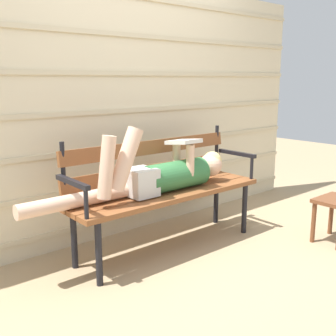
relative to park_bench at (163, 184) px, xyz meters
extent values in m
plane|color=tan|center=(0.00, -0.23, -0.51)|extent=(12.00, 12.00, 0.00)
cube|color=beige|center=(0.00, 0.49, 0.54)|extent=(4.28, 0.06, 2.12)
cube|color=beige|center=(0.00, 0.45, -0.36)|extent=(4.28, 0.02, 0.04)
cube|color=beige|center=(0.00, 0.45, -0.06)|extent=(4.28, 0.02, 0.04)
cube|color=beige|center=(0.00, 0.45, 0.24)|extent=(4.28, 0.02, 0.04)
cube|color=beige|center=(0.00, 0.45, 0.54)|extent=(4.28, 0.02, 0.04)
cube|color=beige|center=(0.00, 0.45, 0.84)|extent=(4.28, 0.02, 0.04)
cube|color=beige|center=(0.00, 0.45, 1.15)|extent=(4.28, 0.02, 0.04)
cube|color=brown|center=(0.00, -0.21, -0.06)|extent=(1.65, 0.13, 0.04)
cube|color=brown|center=(0.00, -0.07, -0.06)|extent=(1.65, 0.13, 0.04)
cube|color=brown|center=(0.00, 0.08, -0.06)|extent=(1.65, 0.13, 0.04)
cube|color=brown|center=(0.00, 0.14, 0.07)|extent=(1.58, 0.05, 0.11)
cube|color=brown|center=(0.00, 0.14, 0.27)|extent=(1.58, 0.05, 0.11)
cylinder|color=black|center=(-0.76, 0.14, 0.17)|extent=(0.03, 0.03, 0.43)
cylinder|color=black|center=(0.76, 0.14, 0.17)|extent=(0.03, 0.03, 0.43)
cylinder|color=black|center=(-0.72, -0.23, -0.30)|extent=(0.04, 0.04, 0.43)
cylinder|color=black|center=(0.72, -0.23, -0.30)|extent=(0.04, 0.04, 0.43)
cylinder|color=black|center=(-0.72, 0.10, -0.30)|extent=(0.04, 0.04, 0.43)
cylinder|color=black|center=(0.72, 0.10, -0.30)|extent=(0.04, 0.04, 0.43)
cube|color=black|center=(-0.80, -0.07, 0.16)|extent=(0.04, 0.40, 0.03)
cylinder|color=black|center=(-0.80, -0.23, 0.06)|extent=(0.03, 0.03, 0.20)
cube|color=black|center=(0.80, -0.07, 0.16)|extent=(0.04, 0.40, 0.03)
cylinder|color=black|center=(0.80, -0.23, 0.06)|extent=(0.03, 0.03, 0.20)
cylinder|color=#33703D|center=(0.07, -0.07, 0.07)|extent=(0.54, 0.22, 0.22)
cube|color=silver|center=(-0.26, -0.07, 0.07)|extent=(0.20, 0.21, 0.20)
sphere|color=beige|center=(0.47, -0.07, 0.10)|extent=(0.19, 0.19, 0.19)
sphere|color=#E0C67A|center=(0.49, -0.07, 0.13)|extent=(0.16, 0.16, 0.16)
cylinder|color=beige|center=(-0.43, -0.13, 0.27)|extent=(0.28, 0.11, 0.44)
cylinder|color=beige|center=(-0.58, -0.13, 0.23)|extent=(0.15, 0.09, 0.43)
cylinder|color=beige|center=(-0.74, -0.01, 0.01)|extent=(0.81, 0.10, 0.10)
cylinder|color=beige|center=(0.16, -0.15, 0.19)|extent=(0.06, 0.06, 0.24)
cylinder|color=beige|center=(0.16, 0.01, 0.19)|extent=(0.06, 0.06, 0.24)
cube|color=silver|center=(0.16, -0.07, 0.32)|extent=(0.19, 0.26, 0.06)
cylinder|color=brown|center=(0.99, -0.74, -0.35)|extent=(0.04, 0.04, 0.34)
cylinder|color=brown|center=(1.27, -0.74, -0.35)|extent=(0.04, 0.04, 0.34)
camera|label=1|loc=(-1.96, -2.38, 0.79)|focal=43.67mm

